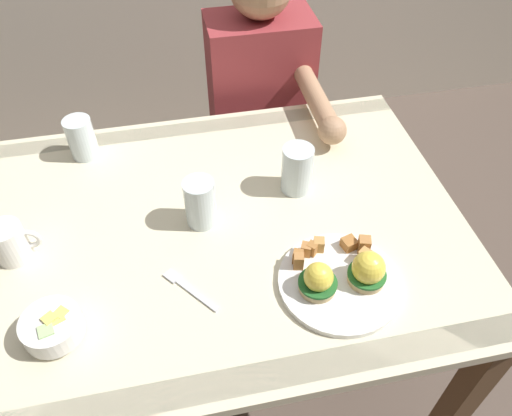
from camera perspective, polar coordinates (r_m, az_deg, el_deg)
ground_plane at (r=1.83m, az=-3.00°, el=-17.56°), size 6.00×6.00×0.00m
dining_table at (r=1.29m, az=-4.06°, el=-5.08°), size 1.20×0.90×0.74m
eggs_benedict_plate at (r=1.10m, az=9.84°, el=-7.76°), size 0.27×0.27×0.09m
fruit_bowl at (r=1.09m, az=-22.35°, el=-12.53°), size 0.12×0.12×0.06m
coffee_mug at (r=1.24m, az=-26.50°, el=-3.63°), size 0.11×0.08×0.09m
fork at (r=1.10m, az=-7.87°, el=-9.09°), size 0.11×0.13×0.00m
water_glass_near at (r=1.45m, az=-19.39°, el=7.41°), size 0.07×0.07×0.12m
water_glass_far at (r=1.19m, az=-6.40°, el=0.35°), size 0.07×0.07×0.13m
water_glass_extra at (r=1.27m, az=4.73°, el=4.20°), size 0.08×0.08×0.13m
diner_person at (r=1.75m, az=0.75°, el=11.76°), size 0.34×0.54×1.14m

